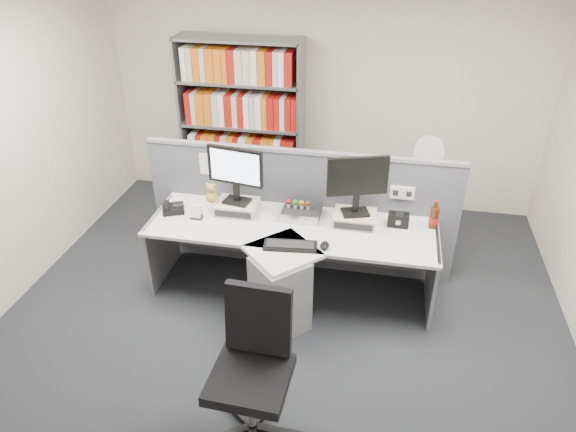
% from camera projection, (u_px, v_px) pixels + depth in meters
% --- Properties ---
extents(ground, '(5.50, 5.50, 0.00)m').
position_uv_depth(ground, '(273.00, 349.00, 4.42)').
color(ground, '#2B2E33').
rests_on(ground, ground).
extents(room_shell, '(5.04, 5.54, 2.72)m').
position_uv_depth(room_shell, '(269.00, 152.00, 3.51)').
color(room_shell, beige).
rests_on(room_shell, ground).
extents(partition, '(3.00, 0.08, 1.27)m').
position_uv_depth(partition, '(300.00, 210.00, 5.14)').
color(partition, '#595B65').
rests_on(partition, ground).
extents(desk, '(2.60, 1.20, 0.72)m').
position_uv_depth(desk, '(287.00, 264.00, 4.69)').
color(desk, silver).
rests_on(desk, ground).
extents(monitor_riser_left, '(0.38, 0.31, 0.10)m').
position_uv_depth(monitor_riser_left, '(237.00, 207.00, 4.95)').
color(monitor_riser_left, beige).
rests_on(monitor_riser_left, desk).
extents(monitor_riser_right, '(0.38, 0.31, 0.10)m').
position_uv_depth(monitor_riser_right, '(355.00, 218.00, 4.76)').
color(monitor_riser_right, beige).
rests_on(monitor_riser_right, desk).
extents(monitor_left, '(0.53, 0.21, 0.54)m').
position_uv_depth(monitor_left, '(235.00, 171.00, 4.76)').
color(monitor_left, black).
rests_on(monitor_left, monitor_riser_left).
extents(monitor_right, '(0.52, 0.24, 0.55)m').
position_uv_depth(monitor_right, '(357.00, 181.00, 4.57)').
color(monitor_right, black).
rests_on(monitor_right, monitor_riser_right).
extents(desktop_pc, '(0.34, 0.31, 0.09)m').
position_uv_depth(desktop_pc, '(302.00, 212.00, 4.87)').
color(desktop_pc, black).
rests_on(desktop_pc, desk).
extents(figurines, '(0.23, 0.05, 0.09)m').
position_uv_depth(figurines, '(298.00, 203.00, 4.81)').
color(figurines, beige).
rests_on(figurines, desktop_pc).
extents(keyboard, '(0.46, 0.21, 0.03)m').
position_uv_depth(keyboard, '(290.00, 245.00, 4.44)').
color(keyboard, black).
rests_on(keyboard, desk).
extents(mouse, '(0.08, 0.12, 0.05)m').
position_uv_depth(mouse, '(325.00, 245.00, 4.43)').
color(mouse, black).
rests_on(mouse, desk).
extents(desk_phone, '(0.25, 0.24, 0.09)m').
position_uv_depth(desk_phone, '(173.00, 208.00, 4.95)').
color(desk_phone, black).
rests_on(desk_phone, desk).
extents(desk_calendar, '(0.11, 0.08, 0.13)m').
position_uv_depth(desk_calendar, '(196.00, 213.00, 4.83)').
color(desk_calendar, black).
rests_on(desk_calendar, desk).
extents(plush_toy, '(0.11, 0.11, 0.20)m').
position_uv_depth(plush_toy, '(212.00, 194.00, 4.87)').
color(plush_toy, '#AB8139').
rests_on(plush_toy, monitor_riser_left).
extents(speaker, '(0.19, 0.10, 0.12)m').
position_uv_depth(speaker, '(398.00, 220.00, 4.72)').
color(speaker, black).
rests_on(speaker, desk).
extents(cola_bottle, '(0.08, 0.08, 0.27)m').
position_uv_depth(cola_bottle, '(434.00, 218.00, 4.67)').
color(cola_bottle, '#3F190A').
rests_on(cola_bottle, desk).
extents(shelving_unit, '(1.41, 0.40, 2.00)m').
position_uv_depth(shelving_unit, '(242.00, 128.00, 6.14)').
color(shelving_unit, slate).
rests_on(shelving_unit, ground).
extents(filing_cabinet, '(0.45, 0.61, 0.70)m').
position_uv_depth(filing_cabinet, '(420.00, 211.00, 5.73)').
color(filing_cabinet, slate).
rests_on(filing_cabinet, ground).
extents(desk_fan, '(0.31, 0.18, 0.52)m').
position_uv_depth(desk_fan, '(429.00, 153.00, 5.38)').
color(desk_fan, white).
rests_on(desk_fan, filing_cabinet).
extents(office_chair, '(0.69, 0.72, 1.08)m').
position_uv_depth(office_chair, '(253.00, 364.00, 3.50)').
color(office_chair, silver).
rests_on(office_chair, ground).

